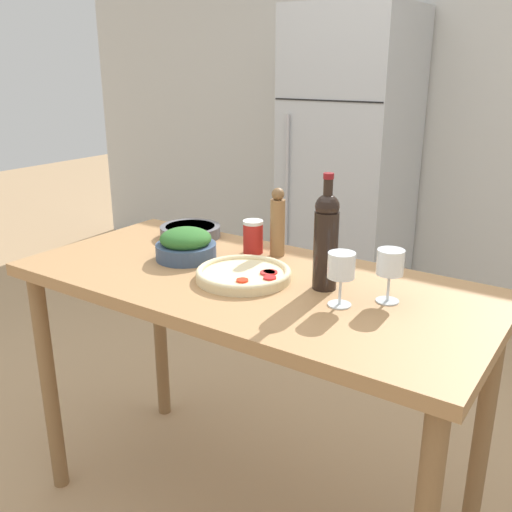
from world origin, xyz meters
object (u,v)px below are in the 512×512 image
Objects in this scene: homemade_pizza at (244,274)px; wine_glass_near at (341,268)px; refrigerator at (349,165)px; salt_canister at (253,237)px; wine_bottle at (326,239)px; pepper_mill at (278,223)px; salad_bowl at (186,245)px; cast_iron_skillet at (190,231)px; wine_glass_far at (390,265)px.

wine_glass_near is at bearing -2.65° from homemade_pizza.
salt_canister is at bearing -75.58° from refrigerator.
wine_bottle is at bearing -23.46° from salt_canister.
pepper_mill is 0.32m from salad_bowl.
wine_glass_near is (0.09, -0.09, -0.04)m from wine_bottle.
pepper_mill reaches higher than homemade_pizza.
wine_glass_near is at bearing -19.41° from cast_iron_skillet.
wine_glass_far is 0.71m from salad_bowl.
salad_bowl is (-0.51, -0.02, -0.10)m from wine_bottle.
refrigerator is 12.25× the size of wine_glass_near.
wine_glass_near is 0.74× the size of salad_bowl.
wine_glass_far reaches higher than cast_iron_skillet.
homemade_pizza is (0.56, -1.95, -0.01)m from refrigerator.
pepper_mill reaches higher than wine_glass_far.
refrigerator reaches higher than wine_bottle.
wine_glass_near and wine_glass_far have the same top height.
refrigerator is 2.04m from wine_bottle.
salt_canister reaches higher than homemade_pizza.
refrigerator is 15.94× the size of salt_canister.
wine_glass_far is at bearing -11.19° from cast_iron_skillet.
wine_bottle is 0.70m from cast_iron_skillet.
wine_glass_far is (0.10, 0.10, 0.00)m from wine_glass_near.
wine_bottle is 1.17× the size of homemade_pizza.
cast_iron_skillet is (-0.15, 0.20, -0.03)m from salad_bowl.
pepper_mill is 0.40m from cast_iron_skillet.
homemade_pizza is at bearing -169.14° from wine_glass_far.
salt_canister is (-0.46, 0.25, -0.05)m from wine_glass_near.
salt_canister is at bearing -164.99° from pepper_mill.
pepper_mill is 0.81× the size of homemade_pizza.
wine_glass_far is at bearing 2.69° from wine_bottle.
wine_glass_near is at bearing -43.49° from wine_bottle.
cast_iron_skillet is at bearing 149.49° from homemade_pizza.
wine_glass_near reaches higher than homemade_pizza.
refrigerator is 2.12m from wine_glass_far.
wine_bottle is 2.26× the size of wine_glass_near.
wine_glass_near is at bearing -28.38° from salt_canister.
salad_bowl is at bearing 173.82° from wine_glass_near.
salad_bowl is (0.29, -1.90, 0.02)m from refrigerator.
refrigerator is 1.78m from pepper_mill.
salt_canister is at bearing -4.21° from cast_iron_skillet.
wine_glass_far is 0.52× the size of homemade_pizza.
wine_bottle reaches higher than salt_canister.
refrigerator reaches higher than salt_canister.
wine_bottle is 1.67× the size of salad_bowl.
homemade_pizza is at bearing -30.51° from cast_iron_skillet.
salt_canister reaches higher than salad_bowl.
wine_bottle is 2.94× the size of salt_canister.
pepper_mill is (0.53, -1.70, 0.09)m from refrigerator.
cast_iron_skillet is at bearing -85.43° from refrigerator.
wine_glass_near is 0.34m from homemade_pizza.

